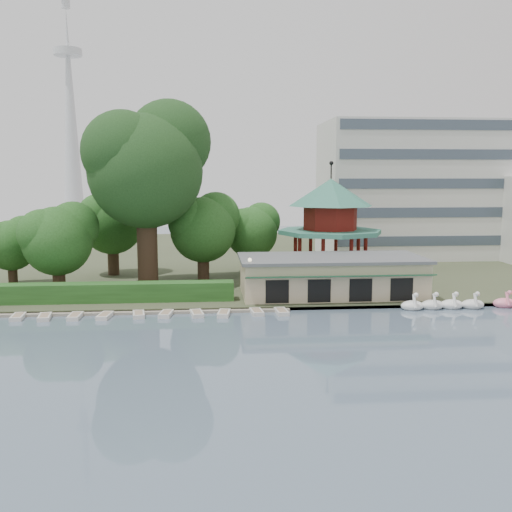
{
  "coord_description": "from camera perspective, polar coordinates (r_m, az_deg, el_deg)",
  "views": [
    {
      "loc": [
        -2.44,
        -34.18,
        12.21
      ],
      "look_at": [
        2.0,
        18.0,
        5.0
      ],
      "focal_mm": 40.0,
      "sensor_mm": 36.0,
      "label": 1
    }
  ],
  "objects": [
    {
      "name": "shore",
      "position": [
        87.05,
        -3.21,
        -0.1
      ],
      "size": [
        220.0,
        70.0,
        0.4
      ],
      "primitive_type": "cube",
      "color": "#424930",
      "rests_on": "ground"
    },
    {
      "name": "big_tree",
      "position": [
        62.73,
        -10.86,
        9.27
      ],
      "size": [
        13.46,
        12.54,
        20.3
      ],
      "color": "#3A281C",
      "rests_on": "shore"
    },
    {
      "name": "small_trees",
      "position": [
        66.89,
        -13.04,
        2.6
      ],
      "size": [
        39.53,
        17.52,
        10.75
      ],
      "color": "#3A281C",
      "rests_on": "shore"
    },
    {
      "name": "dock",
      "position": [
        53.64,
        -15.07,
        -5.46
      ],
      "size": [
        34.0,
        1.6,
        0.24
      ],
      "primitive_type": "cube",
      "color": "gray",
      "rests_on": "ground"
    },
    {
      "name": "broadcast_tower",
      "position": [
        179.94,
        -18.11,
        14.41
      ],
      "size": [
        8.0,
        8.0,
        96.0
      ],
      "color": "silver",
      "rests_on": "ground"
    },
    {
      "name": "hedge",
      "position": [
        57.15,
        -17.5,
        -3.53
      ],
      "size": [
        30.0,
        2.0,
        1.8
      ],
      "primitive_type": "cube",
      "color": "#285A20",
      "rests_on": "shore"
    },
    {
      "name": "moored_rowboats",
      "position": [
        52.15,
        -14.7,
        -5.76
      ],
      "size": [
        32.15,
        2.73,
        0.36
      ],
      "color": "silver",
      "rests_on": "ground"
    },
    {
      "name": "office_building",
      "position": [
        90.32,
        18.11,
        5.88
      ],
      "size": [
        38.0,
        18.0,
        20.0
      ],
      "color": "silver",
      "rests_on": "shore"
    },
    {
      "name": "ground_plane",
      "position": [
        36.38,
        -0.75,
        -11.77
      ],
      "size": [
        220.0,
        220.0,
        0.0
      ],
      "primitive_type": "plane",
      "color": "slate",
      "rests_on": "ground"
    },
    {
      "name": "boathouse",
      "position": [
        58.35,
        7.52,
        -1.94
      ],
      "size": [
        18.6,
        9.39,
        3.9
      ],
      "color": "#C9B592",
      "rests_on": "shore"
    },
    {
      "name": "embankment",
      "position": [
        52.93,
        -2.1,
        -5.34
      ],
      "size": [
        220.0,
        0.6,
        0.3
      ],
      "primitive_type": "cube",
      "color": "gray",
      "rests_on": "ground"
    },
    {
      "name": "swan_boats",
      "position": [
        58.27,
        21.96,
        -4.44
      ],
      "size": [
        16.03,
        2.12,
        1.92
      ],
      "color": "white",
      "rests_on": "ground"
    },
    {
      "name": "lamp_post",
      "position": [
        54.06,
        -0.62,
        -1.61
      ],
      "size": [
        0.36,
        0.36,
        4.28
      ],
      "color": "black",
      "rests_on": "shore"
    },
    {
      "name": "pavilion",
      "position": [
        67.9,
        7.44,
        3.78
      ],
      "size": [
        12.4,
        12.4,
        13.5
      ],
      "color": "#C9B592",
      "rests_on": "shore"
    }
  ]
}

